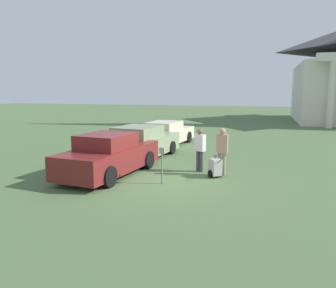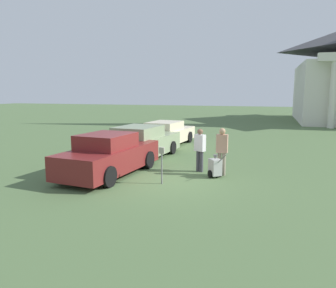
{
  "view_description": "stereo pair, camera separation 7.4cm",
  "coord_description": "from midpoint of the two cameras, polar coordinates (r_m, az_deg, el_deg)",
  "views": [
    {
      "loc": [
        3.37,
        -10.75,
        3.15
      ],
      "look_at": [
        -0.29,
        1.37,
        1.1
      ],
      "focal_mm": 35.0,
      "sensor_mm": 36.0,
      "label": 1
    },
    {
      "loc": [
        3.44,
        -10.73,
        3.15
      ],
      "look_at": [
        -0.29,
        1.37,
        1.1
      ],
      "focal_mm": 35.0,
      "sensor_mm": 36.0,
      "label": 2
    }
  ],
  "objects": [
    {
      "name": "ground_plane",
      "position": [
        11.7,
        -0.43,
        -6.43
      ],
      "size": [
        120.0,
        120.0,
        0.0
      ],
      "primitive_type": "plane",
      "color": "#4C663D"
    },
    {
      "name": "parked_car_maroon",
      "position": [
        12.59,
        -10.03,
        -1.98
      ],
      "size": [
        2.4,
        4.88,
        1.59
      ],
      "rotation": [
        0.0,
        0.0,
        -0.11
      ],
      "color": "maroon",
      "rests_on": "ground_plane"
    },
    {
      "name": "parked_car_sage",
      "position": [
        15.4,
        -4.72,
        0.07
      ],
      "size": [
        2.48,
        5.39,
        1.55
      ],
      "rotation": [
        0.0,
        0.0,
        -0.11
      ],
      "color": "gray",
      "rests_on": "ground_plane"
    },
    {
      "name": "parked_car_cream",
      "position": [
        19.11,
        -0.28,
        1.71
      ],
      "size": [
        2.35,
        5.35,
        1.41
      ],
      "rotation": [
        0.0,
        0.0,
        -0.11
      ],
      "color": "beige",
      "rests_on": "ground_plane"
    },
    {
      "name": "parking_meter",
      "position": [
        11.12,
        -0.91,
        -2.5
      ],
      "size": [
        0.18,
        0.09,
        1.28
      ],
      "color": "slate",
      "rests_on": "ground_plane"
    },
    {
      "name": "person_worker",
      "position": [
        12.87,
        5.74,
        -0.59
      ],
      "size": [
        0.47,
        0.38,
        1.71
      ],
      "rotation": [
        0.0,
        0.0,
        2.68
      ],
      "color": "#3F3F47",
      "rests_on": "ground_plane"
    },
    {
      "name": "person_supervisor",
      "position": [
        12.43,
        9.54,
        -0.76
      ],
      "size": [
        0.42,
        0.24,
        1.79
      ],
      "rotation": [
        0.0,
        0.0,
        3.12
      ],
      "color": "gray",
      "rests_on": "ground_plane"
    },
    {
      "name": "equipment_cart",
      "position": [
        12.21,
        8.39,
        -3.98
      ],
      "size": [
        0.76,
        0.9,
        1.0
      ],
      "rotation": [
        0.0,
        0.0,
        0.66
      ],
      "color": "#B2B2AD",
      "rests_on": "ground_plane"
    }
  ]
}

